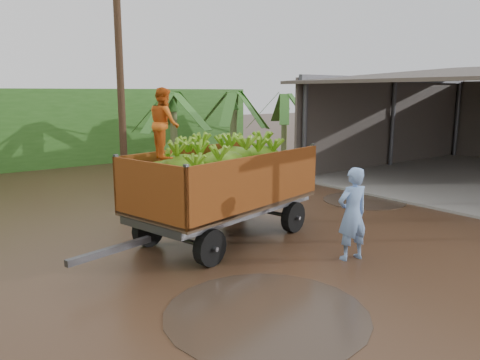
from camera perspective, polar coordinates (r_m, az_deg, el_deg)
name	(u,v)px	position (r m, az deg, el deg)	size (l,w,h in m)	color
ground	(313,240)	(11.30, 8.90, -7.25)	(100.00, 100.00, 0.00)	black
hedge_north	(40,127)	(24.19, -23.23, 5.92)	(22.00, 3.00, 3.60)	#2D661E
banana_trailer	(223,182)	(10.93, -2.08, -0.27)	(6.45, 3.20, 3.55)	#A04D16
man_blue	(352,214)	(9.95, 13.53, -4.04)	(0.71, 0.47, 1.96)	#79A0DD
utility_pole	(120,69)	(16.20, -14.44, 12.94)	(1.20, 0.24, 8.25)	#47301E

